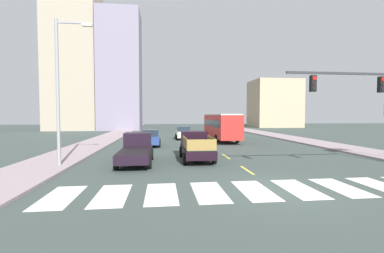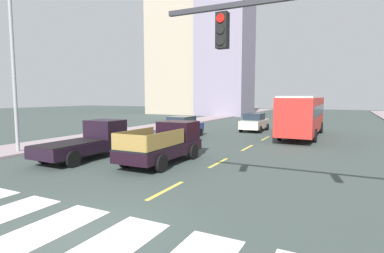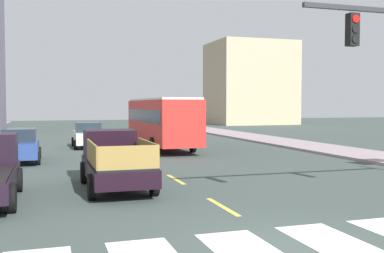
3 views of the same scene
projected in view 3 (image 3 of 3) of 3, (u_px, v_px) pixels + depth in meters
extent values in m
plane|color=#3A4642|center=(295.00, 249.00, 9.24)|extent=(160.00, 160.00, 0.00)
cube|color=gray|center=(319.00, 148.00, 30.10)|extent=(3.80, 110.00, 0.15)
cube|color=silver|center=(250.00, 253.00, 8.94)|extent=(1.29, 3.07, 0.01)
cube|color=silver|center=(337.00, 244.00, 9.54)|extent=(1.29, 3.07, 0.01)
cube|color=#D9C747|center=(222.00, 207.00, 13.05)|extent=(0.16, 2.40, 0.01)
cube|color=#D9C747|center=(176.00, 179.00, 17.81)|extent=(0.16, 2.40, 0.01)
cube|color=#D9C747|center=(149.00, 164.00, 22.57)|extent=(0.16, 2.40, 0.01)
cube|color=#D9C747|center=(131.00, 153.00, 27.33)|extent=(0.16, 2.40, 0.01)
cube|color=#D9C747|center=(118.00, 146.00, 32.09)|extent=(0.16, 2.40, 0.01)
cube|color=#D9C747|center=(109.00, 141.00, 36.85)|extent=(0.16, 2.40, 0.01)
cube|color=#D9C747|center=(102.00, 137.00, 41.61)|extent=(0.16, 2.40, 0.01)
cube|color=#D9C747|center=(97.00, 133.00, 46.38)|extent=(0.16, 2.40, 0.01)
cube|color=black|center=(116.00, 169.00, 15.75)|extent=(1.96, 5.20, 0.56)
cube|color=black|center=(110.00, 143.00, 17.33)|extent=(1.84, 1.60, 1.00)
cube|color=#19232D|center=(108.00, 137.00, 17.74)|extent=(1.72, 0.08, 0.56)
cube|color=black|center=(120.00, 164.00, 14.83)|extent=(1.84, 3.30, 0.06)
cylinder|color=black|center=(84.00, 172.00, 16.95)|extent=(0.22, 0.80, 0.80)
cylinder|color=black|center=(136.00, 170.00, 17.54)|extent=(0.22, 0.80, 0.80)
cylinder|color=black|center=(91.00, 187.00, 13.98)|extent=(0.22, 0.80, 0.80)
cylinder|color=black|center=(154.00, 183.00, 14.57)|extent=(0.22, 0.80, 0.80)
cube|color=olive|center=(92.00, 153.00, 14.54)|extent=(0.06, 3.17, 0.70)
cube|color=olive|center=(148.00, 151.00, 15.08)|extent=(0.06, 3.17, 0.70)
cube|color=olive|center=(128.00, 158.00, 13.30)|extent=(1.80, 0.06, 0.70)
cylinder|color=black|center=(19.00, 180.00, 15.27)|extent=(0.22, 0.80, 0.80)
cylinder|color=black|center=(12.00, 198.00, 12.30)|extent=(0.22, 0.80, 0.80)
cube|color=red|center=(161.00, 121.00, 30.20)|extent=(2.50, 10.80, 2.70)
cube|color=#19232D|center=(161.00, 115.00, 30.19)|extent=(2.52, 9.94, 0.80)
cube|color=silver|center=(161.00, 99.00, 30.14)|extent=(2.40, 10.37, 0.12)
cylinder|color=black|center=(133.00, 138.00, 33.08)|extent=(0.22, 1.00, 1.00)
cylinder|color=black|center=(167.00, 137.00, 33.83)|extent=(0.22, 1.00, 1.00)
cylinder|color=black|center=(153.00, 145.00, 27.06)|extent=(0.22, 1.00, 1.00)
cylinder|color=black|center=(193.00, 144.00, 27.82)|extent=(0.22, 1.00, 1.00)
cube|color=navy|center=(20.00, 148.00, 23.08)|extent=(1.80, 4.40, 0.76)
cube|color=#1E2833|center=(19.00, 135.00, 22.90)|extent=(1.58, 2.11, 0.64)
cylinder|color=black|center=(3.00, 154.00, 24.13)|extent=(0.22, 0.64, 0.64)
cylinder|color=black|center=(39.00, 153.00, 24.67)|extent=(0.22, 0.64, 0.64)
cylinder|color=black|center=(38.00, 158.00, 22.07)|extent=(0.22, 0.64, 0.64)
cube|color=beige|center=(88.00, 137.00, 31.02)|extent=(1.80, 4.40, 0.76)
cube|color=#1E2833|center=(88.00, 127.00, 30.85)|extent=(1.58, 2.11, 0.64)
cylinder|color=black|center=(73.00, 142.00, 32.07)|extent=(0.22, 0.64, 0.64)
cylinder|color=black|center=(99.00, 141.00, 32.61)|extent=(0.22, 0.64, 0.64)
cylinder|color=black|center=(76.00, 145.00, 29.47)|extent=(0.22, 0.64, 0.64)
cylinder|color=black|center=(104.00, 144.00, 30.01)|extent=(0.22, 0.64, 0.64)
cube|color=black|center=(352.00, 30.00, 11.80)|extent=(0.28, 0.24, 0.84)
cylinder|color=red|center=(356.00, 19.00, 11.67)|extent=(0.20, 0.04, 0.20)
cylinder|color=black|center=(356.00, 29.00, 11.68)|extent=(0.20, 0.04, 0.20)
cylinder|color=black|center=(355.00, 39.00, 11.69)|extent=(0.20, 0.04, 0.20)
cube|color=tan|center=(250.00, 84.00, 68.86)|extent=(11.68, 9.88, 12.22)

